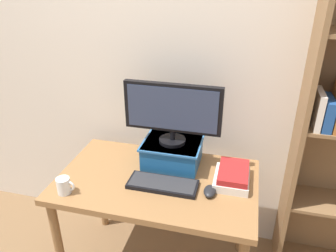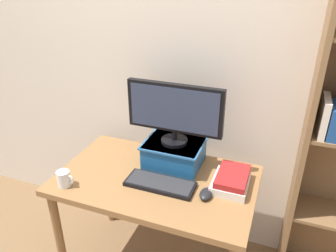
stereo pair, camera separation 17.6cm
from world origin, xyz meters
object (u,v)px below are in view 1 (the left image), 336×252
desk (157,191)px  computer_monitor (173,111)px  riser_box (172,152)px  computer_mouse (210,191)px  book_stack (232,176)px  keyboard (163,184)px  coffee_mug (64,186)px

desk → computer_monitor: computer_monitor is taller
riser_box → computer_mouse: size_ratio=3.30×
desk → riser_box: riser_box is taller
book_stack → desk: bearing=-170.4°
riser_box → computer_mouse: bearing=-42.6°
desk → book_stack: book_stack is taller
riser_box → keyboard: 0.24m
desk → riser_box: 0.25m
computer_monitor → keyboard: (0.00, -0.23, -0.34)m
computer_mouse → coffee_mug: bearing=-166.5°
coffee_mug → desk: bearing=29.1°
computer_monitor → riser_box: bearing=90.0°
computer_monitor → keyboard: size_ratio=1.46×
keyboard → book_stack: 0.38m
desk → keyboard: keyboard is taller
computer_mouse → desk: bearing=168.3°
book_stack → coffee_mug: bearing=-159.8°
desk → book_stack: 0.44m
book_stack → coffee_mug: coffee_mug is taller
riser_box → computer_monitor: bearing=-90.0°
coffee_mug → book_stack: bearing=20.2°
coffee_mug → riser_box: bearing=41.0°
computer_mouse → book_stack: size_ratio=0.41×
desk → riser_box: bearing=75.1°
riser_box → book_stack: (0.37, -0.11, -0.04)m
riser_box → book_stack: size_ratio=1.36×
desk → riser_box: (0.05, 0.18, 0.17)m
book_stack → riser_box: bearing=163.7°
desk → keyboard: 0.13m
computer_mouse → coffee_mug: 0.76m
computer_monitor → book_stack: 0.49m
riser_box → computer_mouse: riser_box is taller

